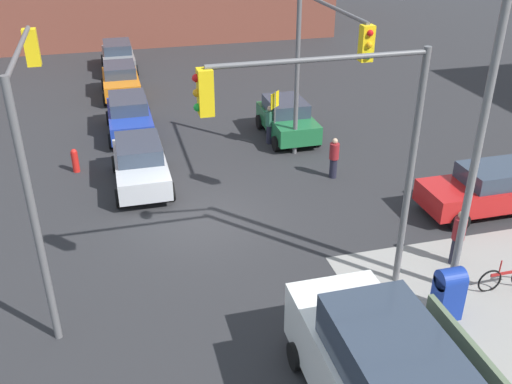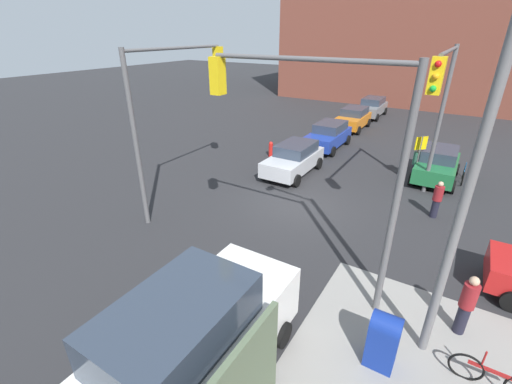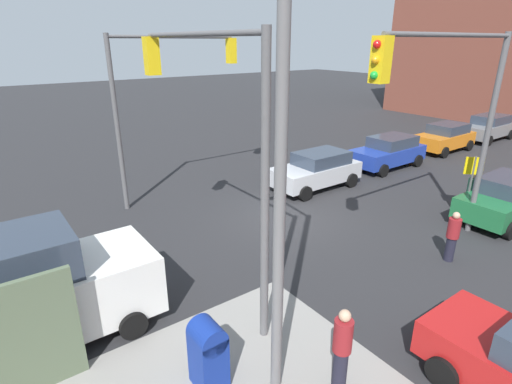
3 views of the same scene
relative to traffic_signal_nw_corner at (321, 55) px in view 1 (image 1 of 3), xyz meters
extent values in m
plane|color=#28282B|center=(2.11, -4.50, -4.67)|extent=(120.00, 120.00, 0.00)
cylinder|color=#59595B|center=(-2.39, 0.00, -1.42)|extent=(0.18, 0.18, 6.50)
cylinder|color=#59595B|center=(0.52, 0.00, 1.71)|extent=(5.83, 0.12, 0.12)
cube|color=yellow|center=(3.44, 0.00, 1.18)|extent=(0.32, 0.36, 1.00)
sphere|color=red|center=(3.62, 0.00, 1.50)|extent=(0.18, 0.18, 0.18)
sphere|color=orange|center=(3.62, 0.00, 1.18)|extent=(0.18, 0.18, 0.18)
sphere|color=green|center=(3.62, 0.00, 0.86)|extent=(0.18, 0.18, 0.18)
cylinder|color=#59595B|center=(6.61, -9.00, -1.42)|extent=(0.18, 0.18, 6.50)
cylinder|color=#59595B|center=(4.08, -9.00, 1.71)|extent=(5.06, 0.12, 0.12)
cube|color=yellow|center=(1.55, -9.00, 1.18)|extent=(0.32, 0.36, 1.00)
sphere|color=red|center=(1.37, -9.00, 1.50)|extent=(0.18, 0.18, 0.18)
sphere|color=orange|center=(1.37, -9.00, 1.18)|extent=(0.18, 0.18, 0.18)
sphere|color=green|center=(1.37, -9.00, 0.86)|extent=(0.18, 0.18, 0.18)
cylinder|color=#59595B|center=(6.61, 0.00, -1.42)|extent=(0.18, 0.18, 6.50)
cylinder|color=#59595B|center=(6.61, -2.57, 1.71)|extent=(0.12, 5.14, 0.12)
cube|color=yellow|center=(6.61, -5.14, 1.18)|extent=(0.36, 0.32, 1.00)
sphere|color=red|center=(6.61, -5.32, 1.50)|extent=(0.18, 0.18, 0.18)
sphere|color=orange|center=(6.61, -5.32, 1.18)|extent=(0.18, 0.18, 0.18)
sphere|color=green|center=(6.61, -5.32, 0.86)|extent=(0.18, 0.18, 0.18)
cylinder|color=slate|center=(7.31, 1.30, -0.67)|extent=(0.20, 0.20, 8.00)
cylinder|color=#4C4C4C|center=(-3.29, -0.61, -3.47)|extent=(0.08, 0.08, 2.40)
cube|color=yellow|center=(-3.29, -0.61, -2.62)|extent=(0.48, 0.48, 0.64)
cube|color=navy|center=(8.31, 0.50, -4.10)|extent=(0.56, 0.64, 1.15)
cylinder|color=navy|center=(8.31, 0.50, -3.52)|extent=(0.56, 0.64, 0.56)
cylinder|color=red|center=(-2.89, -8.70, -4.27)|extent=(0.26, 0.26, 0.80)
sphere|color=red|center=(-2.89, -8.70, -3.85)|extent=(0.24, 0.24, 0.24)
cube|color=#1E389E|center=(-6.28, -6.39, -3.98)|extent=(4.23, 1.80, 0.75)
cube|color=#2D3847|center=(-6.62, -6.39, -3.33)|extent=(2.37, 1.58, 0.55)
cylinder|color=black|center=(-4.84, -5.49, -4.35)|extent=(0.64, 0.22, 0.64)
cylinder|color=black|center=(-4.84, -7.29, -4.35)|extent=(0.64, 0.22, 0.64)
cylinder|color=black|center=(-7.72, -5.49, -4.35)|extent=(0.64, 0.22, 0.64)
cylinder|color=black|center=(-7.72, -7.29, -4.35)|extent=(0.64, 0.22, 0.64)
cube|color=#B21919|center=(3.83, 4.70, -3.98)|extent=(1.80, 4.48, 0.75)
cube|color=#2D3847|center=(3.83, 5.06, -3.33)|extent=(1.58, 2.51, 0.55)
cylinder|color=black|center=(4.73, 3.18, -4.35)|extent=(0.22, 0.64, 0.64)
cylinder|color=black|center=(2.93, 3.18, -4.35)|extent=(0.22, 0.64, 0.64)
cylinder|color=black|center=(2.93, 6.22, -4.35)|extent=(0.22, 0.64, 0.64)
cube|color=orange|center=(-11.81, -6.48, -3.98)|extent=(4.01, 1.80, 0.75)
cube|color=#2D3847|center=(-12.14, -6.48, -3.33)|extent=(2.24, 1.58, 0.55)
cylinder|color=black|center=(-10.45, -5.58, -4.35)|extent=(0.64, 0.22, 0.64)
cylinder|color=black|center=(-10.45, -7.38, -4.35)|extent=(0.64, 0.22, 0.64)
cylinder|color=black|center=(-13.18, -5.58, -4.35)|extent=(0.64, 0.22, 0.64)
cylinder|color=black|center=(-13.18, -7.38, -4.35)|extent=(0.64, 0.22, 0.64)
cube|color=slate|center=(-16.89, -6.37, -3.98)|extent=(4.37, 1.80, 0.75)
cube|color=#2D3847|center=(-17.24, -6.37, -3.33)|extent=(2.45, 1.58, 0.55)
cylinder|color=black|center=(-15.40, -5.47, -4.35)|extent=(0.64, 0.22, 0.64)
cylinder|color=black|center=(-15.40, -7.27, -4.35)|extent=(0.64, 0.22, 0.64)
cylinder|color=black|center=(-18.37, -5.47, -4.35)|extent=(0.64, 0.22, 0.64)
cylinder|color=black|center=(-18.37, -7.27, -4.35)|extent=(0.64, 0.22, 0.64)
cube|color=#1E6638|center=(-4.15, 0.24, -3.98)|extent=(3.88, 1.80, 0.75)
cube|color=#2D3847|center=(-4.46, 0.24, -3.33)|extent=(2.17, 1.58, 0.55)
cylinder|color=black|center=(-2.84, 1.14, -4.35)|extent=(0.64, 0.22, 0.64)
cylinder|color=black|center=(-2.84, -0.66, -4.35)|extent=(0.64, 0.22, 0.64)
cylinder|color=black|center=(-5.47, 1.14, -4.35)|extent=(0.64, 0.22, 0.64)
cylinder|color=black|center=(-5.47, -0.66, -4.35)|extent=(0.64, 0.22, 0.64)
cube|color=#B7BABF|center=(-1.07, -6.33, -3.98)|extent=(4.18, 1.80, 0.75)
cube|color=#2D3847|center=(-1.41, -6.33, -3.33)|extent=(2.34, 1.58, 0.55)
cylinder|color=black|center=(0.35, -5.43, -4.35)|extent=(0.64, 0.22, 0.64)
cylinder|color=black|center=(0.35, -7.23, -4.35)|extent=(0.64, 0.22, 0.64)
cylinder|color=black|center=(-2.49, -5.43, -4.35)|extent=(0.64, 0.22, 0.64)
cylinder|color=black|center=(-2.49, -7.23, -4.35)|extent=(0.64, 0.22, 0.64)
cube|color=#2D3847|center=(11.29, -2.70, -2.50)|extent=(3.02, 1.85, 0.90)
cylinder|color=black|center=(9.02, -3.75, -4.35)|extent=(0.64, 0.22, 0.64)
cylinder|color=black|center=(9.02, -1.65, -4.35)|extent=(0.64, 0.22, 0.64)
cylinder|color=maroon|center=(0.11, 0.70, -3.60)|extent=(0.36, 0.36, 0.61)
sphere|color=tan|center=(0.11, 0.70, -3.19)|extent=(0.21, 0.21, 0.21)
cylinder|color=#1E1E2D|center=(0.11, 0.70, -4.29)|extent=(0.28, 0.28, 0.77)
cylinder|color=maroon|center=(6.31, 2.00, -3.50)|extent=(0.36, 0.36, 0.67)
sphere|color=tan|center=(6.31, 2.00, -3.05)|extent=(0.23, 0.23, 0.23)
cylinder|color=#1E1E2D|center=(6.31, 2.00, -4.25)|extent=(0.28, 0.28, 0.84)
cylinder|color=#2D664C|center=(-3.69, -0.70, -3.54)|extent=(0.36, 0.36, 0.64)
sphere|color=tan|center=(-3.69, -0.70, -3.11)|extent=(0.22, 0.22, 0.22)
cylinder|color=#1E1E2D|center=(-3.69, -0.70, -4.27)|extent=(0.28, 0.28, 0.81)
torus|color=black|center=(7.71, 2.18, -4.34)|extent=(0.05, 0.71, 0.71)
cube|color=maroon|center=(7.71, 2.70, -4.16)|extent=(0.04, 1.04, 0.08)
cylinder|color=maroon|center=(7.71, 2.42, -3.92)|extent=(0.04, 0.04, 0.40)
torus|color=black|center=(-4.17, 1.50, -4.34)|extent=(0.71, 0.05, 0.71)
torus|color=black|center=(-5.21, 1.50, -4.34)|extent=(0.71, 0.05, 0.71)
cube|color=#1E5999|center=(-4.69, 1.50, -4.16)|extent=(1.04, 0.04, 0.08)
cylinder|color=#1E5999|center=(-4.97, 1.50, -3.92)|extent=(0.04, 0.04, 0.40)
camera|label=1|loc=(18.11, -7.07, 4.93)|focal=40.00mm
camera|label=2|loc=(14.47, 0.96, 2.31)|focal=24.00mm
camera|label=3|loc=(11.08, 5.83, 1.57)|focal=28.00mm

